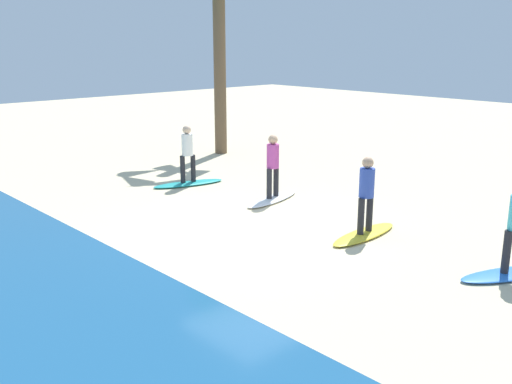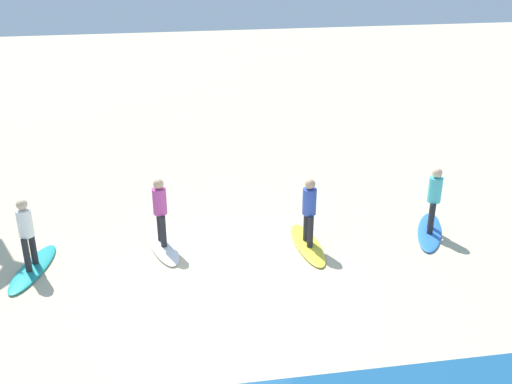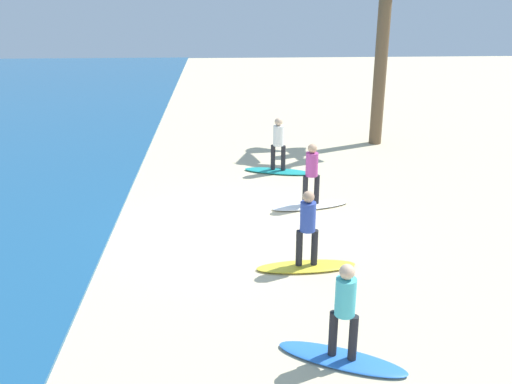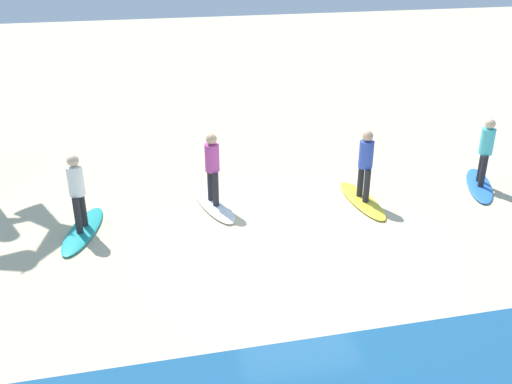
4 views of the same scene
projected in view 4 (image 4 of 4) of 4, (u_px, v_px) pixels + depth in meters
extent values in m
plane|color=beige|center=(294.00, 241.00, 11.67)|extent=(60.00, 60.00, 0.00)
ellipsoid|color=blue|center=(479.00, 185.00, 14.03)|extent=(1.39, 2.14, 0.09)
cylinder|color=#232328|center=(483.00, 171.00, 13.70)|extent=(0.14, 0.14, 0.78)
cylinder|color=#232328|center=(481.00, 166.00, 13.99)|extent=(0.14, 0.14, 0.78)
cylinder|color=#4CC6D1|center=(487.00, 141.00, 13.55)|extent=(0.32, 0.32, 0.62)
sphere|color=beige|center=(490.00, 124.00, 13.36)|extent=(0.24, 0.24, 0.24)
ellipsoid|color=yellow|center=(362.00, 200.00, 13.28)|extent=(0.68, 2.13, 0.09)
cylinder|color=#232328|center=(367.00, 186.00, 12.95)|extent=(0.14, 0.14, 0.78)
cylinder|color=#232328|center=(361.00, 180.00, 13.23)|extent=(0.14, 0.14, 0.78)
cylinder|color=#334CAD|center=(366.00, 154.00, 12.79)|extent=(0.32, 0.32, 0.62)
sphere|color=tan|center=(368.00, 136.00, 12.61)|extent=(0.24, 0.24, 0.24)
ellipsoid|color=white|center=(214.00, 204.00, 13.10)|extent=(0.99, 2.17, 0.09)
cylinder|color=#232328|center=(216.00, 189.00, 12.78)|extent=(0.14, 0.14, 0.78)
cylinder|color=#232328|center=(211.00, 184.00, 13.04)|extent=(0.14, 0.14, 0.78)
cylinder|color=#B74293|center=(212.00, 158.00, 12.61)|extent=(0.32, 0.32, 0.62)
sphere|color=tan|center=(211.00, 139.00, 12.43)|extent=(0.24, 0.24, 0.24)
ellipsoid|color=teal|center=(83.00, 230.00, 11.99)|extent=(1.09, 2.17, 0.09)
cylinder|color=#232328|center=(78.00, 216.00, 11.66)|extent=(0.14, 0.14, 0.78)
cylinder|color=#232328|center=(83.00, 208.00, 11.94)|extent=(0.14, 0.14, 0.78)
cylinder|color=white|center=(76.00, 181.00, 11.50)|extent=(0.32, 0.32, 0.62)
sphere|color=beige|center=(73.00, 161.00, 11.32)|extent=(0.24, 0.24, 0.24)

